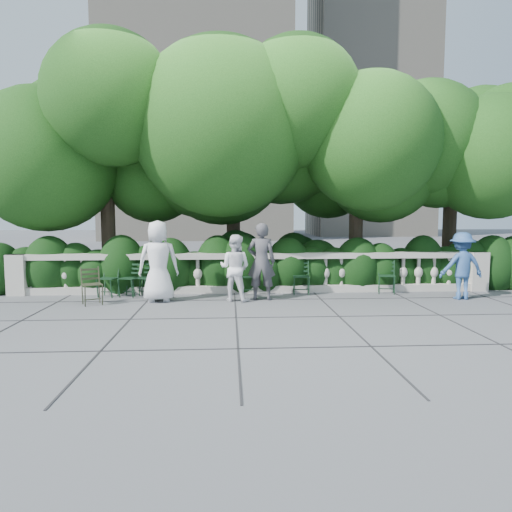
{
  "coord_description": "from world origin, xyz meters",
  "views": [
    {
      "loc": [
        -0.62,
        -9.57,
        2.0
      ],
      "look_at": [
        0.0,
        1.0,
        1.0
      ],
      "focal_mm": 32.0,
      "sensor_mm": 36.0,
      "label": 1
    }
  ],
  "objects": [
    {
      "name": "balustrade",
      "position": [
        0.0,
        1.8,
        0.49
      ],
      "size": [
        12.0,
        0.44,
        1.0
      ],
      "color": "#9E998E",
      "rests_on": "ground"
    },
    {
      "name": "chair_weathered",
      "position": [
        -3.55,
        0.33,
        0.0
      ],
      "size": [
        0.61,
        0.63,
        0.84
      ],
      "primitive_type": null,
      "rotation": [
        0.0,
        0.0,
        0.47
      ],
      "color": "black",
      "rests_on": "ground"
    },
    {
      "name": "chair_d",
      "position": [
        3.24,
        1.31,
        0.0
      ],
      "size": [
        0.56,
        0.58,
        0.84
      ],
      "primitive_type": null,
      "rotation": [
        0.0,
        0.0,
        -0.28
      ],
      "color": "black",
      "rests_on": "ground"
    },
    {
      "name": "chair_a",
      "position": [
        -3.56,
        1.24,
        0.0
      ],
      "size": [
        0.55,
        0.58,
        0.84
      ],
      "primitive_type": null,
      "rotation": [
        0.0,
        0.0,
        -0.27
      ],
      "color": "black",
      "rests_on": "ground"
    },
    {
      "name": "chair_c",
      "position": [
        -2.74,
        1.3,
        0.0
      ],
      "size": [
        0.61,
        0.62,
        0.84
      ],
      "primitive_type": null,
      "rotation": [
        0.0,
        0.0,
        -0.45
      ],
      "color": "black",
      "rests_on": "ground"
    },
    {
      "name": "tree_canopy",
      "position": [
        0.69,
        3.19,
        3.96
      ],
      "size": [
        15.04,
        6.52,
        6.78
      ],
      "color": "#3F3023",
      "rests_on": "ground"
    },
    {
      "name": "ground",
      "position": [
        0.0,
        0.0,
        0.0
      ],
      "size": [
        90.0,
        90.0,
        0.0
      ],
      "primitive_type": "plane",
      "color": "#4B4C52",
      "rests_on": "ground"
    },
    {
      "name": "chair_b",
      "position": [
        -3.07,
        1.25,
        0.0
      ],
      "size": [
        0.58,
        0.6,
        0.84
      ],
      "primitive_type": null,
      "rotation": [
        0.0,
        0.0,
        -0.36
      ],
      "color": "black",
      "rests_on": "ground"
    },
    {
      "name": "person_older_blue",
      "position": [
        4.76,
        0.63,
        0.78
      ],
      "size": [
        1.02,
        0.6,
        1.56
      ],
      "primitive_type": "imported",
      "rotation": [
        0.0,
        0.0,
        3.16
      ],
      "color": "#2D5189",
      "rests_on": "ground"
    },
    {
      "name": "distant_buildings",
      "position": [
        1.71,
        29.25,
        18.75
      ],
      "size": [
        27.0,
        13.0,
        40.0
      ],
      "color": "#A09684",
      "rests_on": "ground"
    },
    {
      "name": "shrub_hedge",
      "position": [
        0.0,
        3.0,
        0.0
      ],
      "size": [
        15.0,
        2.6,
        1.7
      ],
      "primitive_type": null,
      "color": "black",
      "rests_on": "ground"
    },
    {
      "name": "chair_f",
      "position": [
        1.13,
        1.31,
        0.0
      ],
      "size": [
        0.48,
        0.52,
        0.84
      ],
      "primitive_type": null,
      "rotation": [
        0.0,
        0.0,
        -0.09
      ],
      "color": "black",
      "rests_on": "ground"
    },
    {
      "name": "person_casual_man",
      "position": [
        -0.5,
        0.73,
        0.76
      ],
      "size": [
        0.9,
        0.81,
        1.52
      ],
      "primitive_type": "imported",
      "rotation": [
        0.0,
        0.0,
        2.76
      ],
      "color": "white",
      "rests_on": "ground"
    },
    {
      "name": "person_businessman",
      "position": [
        -2.22,
        0.75,
        0.92
      ],
      "size": [
        0.96,
        0.68,
        1.84
      ],
      "primitive_type": "imported",
      "rotation": [
        0.0,
        0.0,
        3.25
      ],
      "color": "silver",
      "rests_on": "ground"
    },
    {
      "name": "chair_e",
      "position": [
        -0.15,
        1.34,
        0.0
      ],
      "size": [
        0.45,
        0.49,
        0.84
      ],
      "primitive_type": null,
      "rotation": [
        0.0,
        0.0,
        0.03
      ],
      "color": "black",
      "rests_on": "ground"
    },
    {
      "name": "person_woman_grey",
      "position": [
        0.11,
        0.81,
        0.89
      ],
      "size": [
        0.69,
        0.49,
        1.78
      ],
      "primitive_type": "imported",
      "rotation": [
        0.0,
        0.0,
        3.04
      ],
      "color": "#403F44",
      "rests_on": "ground"
    }
  ]
}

